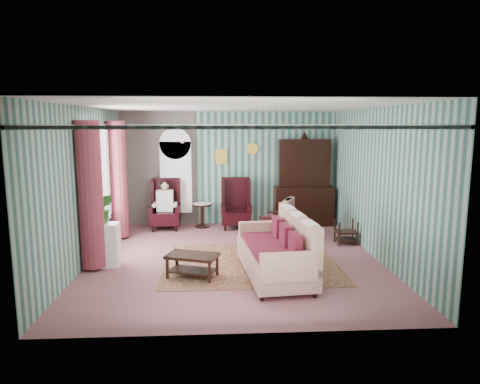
{
  "coord_description": "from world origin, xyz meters",
  "views": [
    {
      "loc": [
        -0.33,
        -7.98,
        2.6
      ],
      "look_at": [
        0.14,
        0.6,
        1.21
      ],
      "focal_mm": 32.0,
      "sensor_mm": 36.0,
      "label": 1
    }
  ],
  "objects": [
    {
      "name": "dresser_hutch",
      "position": [
        1.9,
        2.72,
        1.18
      ],
      "size": [
        1.5,
        0.56,
        2.36
      ],
      "primitive_type": "cube",
      "color": "black",
      "rests_on": "floor"
    },
    {
      "name": "potted_plant_a",
      "position": [
        -2.45,
        -0.36,
        1.01
      ],
      "size": [
        0.47,
        0.45,
        0.42
      ],
      "primitive_type": "imported",
      "rotation": [
        0.0,
        0.0,
        -0.38
      ],
      "color": "#1B4916",
      "rests_on": "plant_stand"
    },
    {
      "name": "plant_stand",
      "position": [
        -2.4,
        -0.3,
        0.4
      ],
      "size": [
        0.55,
        0.35,
        0.8
      ],
      "primitive_type": "cube",
      "color": "silver",
      "rests_on": "floor"
    },
    {
      "name": "nest_table",
      "position": [
        2.47,
        0.9,
        0.27
      ],
      "size": [
        0.45,
        0.38,
        0.54
      ],
      "primitive_type": "cube",
      "color": "black",
      "rests_on": "floor"
    },
    {
      "name": "rug",
      "position": [
        0.3,
        -0.3,
        0.01
      ],
      "size": [
        3.2,
        2.6,
        0.01
      ],
      "primitive_type": "cube",
      "color": "#531B1F",
      "rests_on": "floor"
    },
    {
      "name": "round_side_table",
      "position": [
        -0.7,
        2.6,
        0.3
      ],
      "size": [
        0.5,
        0.5,
        0.6
      ],
      "primitive_type": "cylinder",
      "color": "black",
      "rests_on": "floor"
    },
    {
      "name": "floral_armchair",
      "position": [
        1.02,
        1.5,
        0.53
      ],
      "size": [
        1.13,
        1.06,
        1.06
      ],
      "primitive_type": "cube",
      "rotation": [
        0.0,
        0.0,
        1.14
      ],
      "color": "#BFB894",
      "rests_on": "floor"
    },
    {
      "name": "room_shell",
      "position": [
        -0.62,
        0.18,
        2.01
      ],
      "size": [
        5.53,
        6.02,
        2.91
      ],
      "color": "#356159",
      "rests_on": "ground"
    },
    {
      "name": "coffee_table",
      "position": [
        -0.75,
        -0.97,
        0.2
      ],
      "size": [
        0.96,
        0.74,
        0.4
      ],
      "primitive_type": "cube",
      "rotation": [
        0.0,
        0.0,
        -0.33
      ],
      "color": "black",
      "rests_on": "floor"
    },
    {
      "name": "seated_woman",
      "position": [
        -1.6,
        2.45,
        0.59
      ],
      "size": [
        0.44,
        0.4,
        1.18
      ],
      "primitive_type": null,
      "color": "silver",
      "rests_on": "floor"
    },
    {
      "name": "wingback_left",
      "position": [
        -1.6,
        2.45,
        0.62
      ],
      "size": [
        0.76,
        0.8,
        1.25
      ],
      "primitive_type": "cube",
      "color": "black",
      "rests_on": "floor"
    },
    {
      "name": "potted_plant_c",
      "position": [
        -2.45,
        -0.26,
        0.98
      ],
      "size": [
        0.2,
        0.2,
        0.35
      ],
      "primitive_type": "imported",
      "rotation": [
        0.0,
        0.0,
        -0.04
      ],
      "color": "#1B571B",
      "rests_on": "plant_stand"
    },
    {
      "name": "floor",
      "position": [
        0.0,
        0.0,
        0.0
      ],
      "size": [
        6.0,
        6.0,
        0.0
      ],
      "primitive_type": "plane",
      "color": "#894F56",
      "rests_on": "ground"
    },
    {
      "name": "potted_plant_b",
      "position": [
        -2.38,
        -0.21,
        1.06
      ],
      "size": [
        0.33,
        0.29,
        0.53
      ],
      "primitive_type": "imported",
      "rotation": [
        0.0,
        0.0,
        0.21
      ],
      "color": "#25551A",
      "rests_on": "plant_stand"
    },
    {
      "name": "bookcase",
      "position": [
        -1.35,
        2.84,
        1.12
      ],
      "size": [
        0.8,
        0.28,
        2.24
      ],
      "primitive_type": "cube",
      "color": "silver",
      "rests_on": "floor"
    },
    {
      "name": "sofa",
      "position": [
        0.64,
        -1.01,
        0.55
      ],
      "size": [
        1.31,
        2.28,
        1.1
      ],
      "primitive_type": "cube",
      "rotation": [
        0.0,
        0.0,
        1.67
      ],
      "color": "beige",
      "rests_on": "floor"
    },
    {
      "name": "wingback_right",
      "position": [
        0.15,
        2.45,
        0.62
      ],
      "size": [
        0.76,
        0.8,
        1.25
      ],
      "primitive_type": "cube",
      "color": "black",
      "rests_on": "floor"
    }
  ]
}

